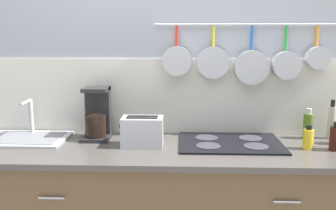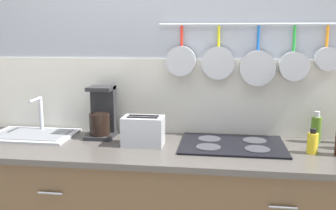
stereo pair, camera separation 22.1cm
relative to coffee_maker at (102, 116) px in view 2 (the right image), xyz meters
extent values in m
cube|color=#999EA8|center=(0.48, 0.18, 0.26)|extent=(7.20, 0.06, 2.60)
cube|color=silver|center=(0.48, 0.17, 0.12)|extent=(7.20, 0.07, 0.51)
cylinder|color=#B7BABF|center=(1.05, 0.12, 0.60)|extent=(1.35, 0.02, 0.02)
cylinder|color=red|center=(0.52, 0.12, 0.52)|extent=(0.02, 0.02, 0.13)
cylinder|color=#B7BABF|center=(0.52, 0.09, 0.36)|extent=(0.19, 0.07, 0.19)
cylinder|color=gold|center=(0.76, 0.12, 0.52)|extent=(0.02, 0.02, 0.13)
cylinder|color=#B7BABF|center=(0.76, 0.10, 0.35)|extent=(0.21, 0.04, 0.21)
cylinder|color=#1959B2|center=(1.01, 0.12, 0.51)|extent=(0.02, 0.02, 0.16)
cylinder|color=#B7BABF|center=(1.01, 0.09, 0.32)|extent=(0.22, 0.06, 0.22)
cylinder|color=green|center=(1.23, 0.12, 0.51)|extent=(0.02, 0.02, 0.16)
cylinder|color=#B7BABF|center=(1.23, 0.09, 0.34)|extent=(0.18, 0.07, 0.18)
cylinder|color=orange|center=(1.43, 0.12, 0.52)|extent=(0.02, 0.02, 0.13)
cylinder|color=#B7BABF|center=(1.43, 0.09, 0.38)|extent=(0.15, 0.07, 0.15)
cylinder|color=slate|center=(-0.14, -0.52, -0.33)|extent=(0.14, 0.01, 0.01)
cylinder|color=slate|center=(1.11, -0.52, -0.33)|extent=(0.14, 0.01, 0.01)
cube|color=#4C4742|center=(0.48, -0.20, -0.16)|extent=(2.53, 0.67, 0.03)
cube|color=#B7BABF|center=(-0.47, -0.07, -0.13)|extent=(0.55, 0.38, 0.01)
cube|color=slate|center=(-0.47, -0.07, -0.12)|extent=(0.47, 0.30, 0.00)
cylinder|color=#B7BABF|center=(-0.47, 0.07, -0.02)|extent=(0.03, 0.03, 0.25)
cylinder|color=#B7BABF|center=(-0.47, -0.01, 0.10)|extent=(0.02, 0.15, 0.02)
cube|color=#262628|center=(0.00, -0.03, -0.13)|extent=(0.18, 0.21, 0.02)
cube|color=#262628|center=(0.00, 0.04, 0.03)|extent=(0.16, 0.08, 0.34)
cylinder|color=black|center=(0.00, -0.05, -0.04)|extent=(0.13, 0.13, 0.14)
cube|color=#262628|center=(0.00, -0.01, 0.18)|extent=(0.16, 0.16, 0.02)
cube|color=#B7BABF|center=(0.31, -0.17, -0.05)|extent=(0.25, 0.16, 0.18)
cube|color=black|center=(0.31, -0.20, 0.04)|extent=(0.19, 0.03, 0.00)
cube|color=black|center=(0.31, -0.14, 0.04)|extent=(0.19, 0.03, 0.00)
cube|color=black|center=(0.18, -0.17, -0.01)|extent=(0.02, 0.02, 0.02)
cube|color=black|center=(0.86, -0.11, -0.13)|extent=(0.63, 0.46, 0.01)
cylinder|color=#38383D|center=(0.71, -0.20, -0.13)|extent=(0.15, 0.15, 0.00)
cylinder|color=#38383D|center=(1.00, -0.20, -0.13)|extent=(0.15, 0.15, 0.00)
cylinder|color=#38383D|center=(0.71, -0.01, -0.13)|extent=(0.15, 0.15, 0.00)
cylinder|color=#38383D|center=(1.00, -0.01, -0.13)|extent=(0.15, 0.15, 0.00)
cylinder|color=yellow|center=(1.31, -0.20, -0.08)|extent=(0.06, 0.06, 0.12)
cylinder|color=black|center=(1.31, -0.20, -0.01)|extent=(0.03, 0.03, 0.03)
cylinder|color=#4C721E|center=(1.38, 0.04, -0.06)|extent=(0.06, 0.06, 0.16)
cylinder|color=beige|center=(1.38, 0.04, 0.04)|extent=(0.03, 0.03, 0.04)
camera|label=1|loc=(0.55, -2.37, 0.53)|focal=40.00mm
camera|label=2|loc=(0.77, -2.35, 0.53)|focal=40.00mm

